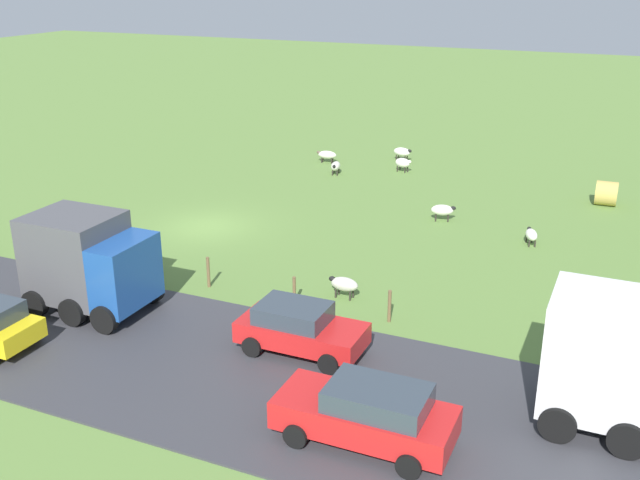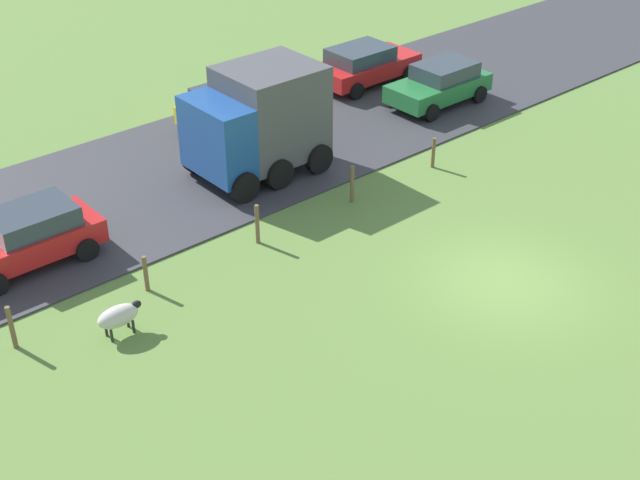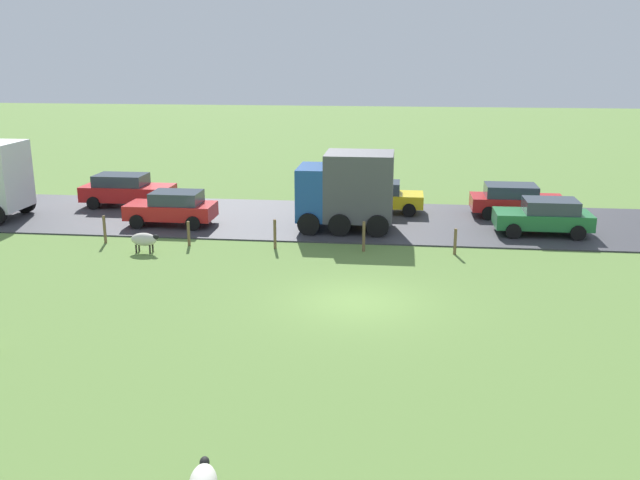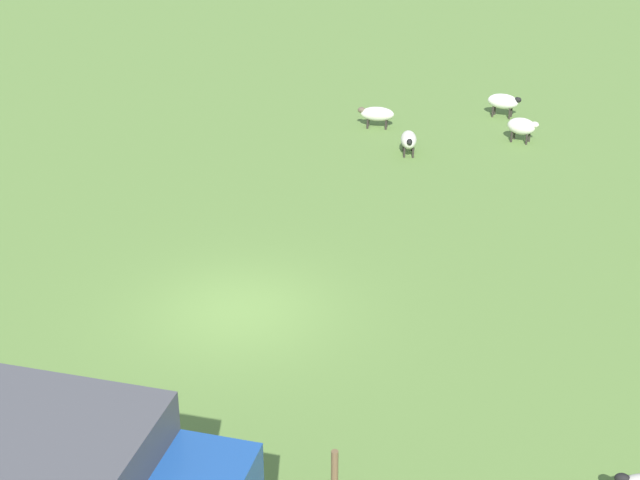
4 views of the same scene
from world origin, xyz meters
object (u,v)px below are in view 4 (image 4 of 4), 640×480
sheep_1 (377,114)px  sheep_2 (409,140)px  sheep_3 (522,126)px  sheep_5 (503,101)px

sheep_1 → sheep_2: (2.23, 1.50, -0.01)m
sheep_3 → sheep_5: size_ratio=0.89×
sheep_2 → sheep_5: (-4.49, 2.57, 0.08)m
sheep_1 → sheep_2: 2.69m
sheep_5 → sheep_1: bearing=-60.9°
sheep_1 → sheep_5: size_ratio=1.03×
sheep_1 → sheep_5: sheep_5 is taller
sheep_2 → sheep_3: size_ratio=1.13×
sheep_3 → sheep_2: bearing=-58.4°
sheep_1 → sheep_3: (0.14, 4.89, 0.04)m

